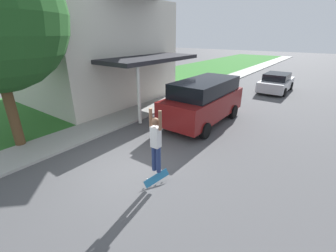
# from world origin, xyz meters

# --- Properties ---
(ground_plane) EXTENTS (120.00, 120.00, 0.00)m
(ground_plane) POSITION_xyz_m (0.00, 0.00, 0.00)
(ground_plane) COLOR #49494C
(lawn) EXTENTS (10.00, 80.00, 0.08)m
(lawn) POSITION_xyz_m (-8.00, 6.00, 0.04)
(lawn) COLOR #2D6B28
(lawn) RESTS_ON ground_plane
(sidewalk) EXTENTS (1.80, 80.00, 0.10)m
(sidewalk) POSITION_xyz_m (-3.60, 6.00, 0.05)
(sidewalk) COLOR #9E9E99
(sidewalk) RESTS_ON ground_plane
(house) EXTENTS (10.90, 8.95, 8.22)m
(house) POSITION_xyz_m (-8.52, 5.16, 4.34)
(house) COLOR beige
(house) RESTS_ON lawn
(suv_parked) EXTENTS (2.15, 5.00, 2.12)m
(suv_parked) POSITION_xyz_m (0.00, 5.21, 1.16)
(suv_parked) COLOR maroon
(suv_parked) RESTS_ON ground_plane
(car_down_street) EXTENTS (1.94, 4.22, 1.39)m
(car_down_street) POSITION_xyz_m (1.31, 14.34, 0.69)
(car_down_street) COLOR #B7B7BC
(car_down_street) RESTS_ON ground_plane
(skateboarder) EXTENTS (0.41, 0.22, 1.87)m
(skateboarder) POSITION_xyz_m (1.30, 0.00, 1.38)
(skateboarder) COLOR navy
(skateboarder) RESTS_ON ground_plane
(skateboard) EXTENTS (0.38, 0.75, 0.37)m
(skateboard) POSITION_xyz_m (1.30, -0.01, 0.18)
(skateboard) COLOR #236B99
(skateboard) RESTS_ON ground_plane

